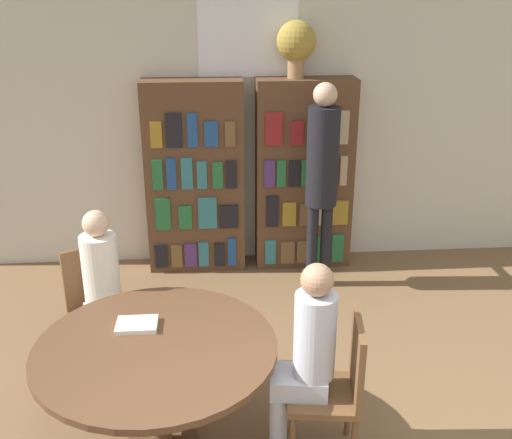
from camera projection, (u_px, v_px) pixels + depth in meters
name	position (u px, v px, depth m)	size (l,w,h in m)	color
wall_back	(248.00, 109.00, 5.60)	(6.40, 0.07, 3.00)	beige
bookshelf_left	(195.00, 178.00, 5.61)	(0.91, 0.34, 1.81)	brown
bookshelf_right	(304.00, 175.00, 5.68)	(0.91, 0.34, 1.81)	brown
flower_vase	(296.00, 43.00, 5.23)	(0.35, 0.35, 0.50)	#997047
reading_table	(157.00, 360.00, 3.38)	(1.37, 1.37, 0.72)	brown
chair_left_side	(98.00, 303.00, 4.23)	(0.54, 0.54, 0.89)	brown
chair_far_side	(337.00, 384.00, 3.37)	(0.45, 0.45, 0.89)	brown
seated_reader_left	(105.00, 288.00, 4.01)	(0.37, 0.40, 1.24)	silver
seated_reader_right	(305.00, 354.00, 3.31)	(0.37, 0.27, 1.24)	#B2B7C6
librarian_standing	(322.00, 167.00, 5.14)	(0.28, 0.55, 1.85)	black
open_book_on_table	(137.00, 325.00, 3.52)	(0.24, 0.18, 0.03)	silver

